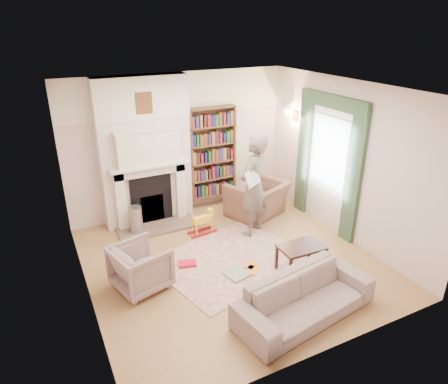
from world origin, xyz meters
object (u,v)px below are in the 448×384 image
man_reading (254,186)px  armchair_left (141,267)px  coffee_table (301,258)px  rocking_horse (202,222)px  bookcase (212,153)px  armchair_reading (257,199)px  sofa (305,298)px  paraffin_heater (136,221)px

man_reading → armchair_left: bearing=-14.5°
coffee_table → rocking_horse: size_ratio=1.32×
bookcase → armchair_reading: bearing=-54.4°
armchair_reading → sofa: bearing=50.2°
coffee_table → man_reading: bearing=94.0°
armchair_reading → armchair_left: armchair_reading is taller
armchair_left → sofa: bearing=-147.0°
bookcase → armchair_reading: 1.33m
armchair_reading → rocking_horse: size_ratio=2.03×
bookcase → sofa: size_ratio=0.93×
sofa → man_reading: (0.53, 2.30, 0.66)m
armchair_left → man_reading: 2.49m
coffee_table → rocking_horse: 2.01m
armchair_left → rocking_horse: (1.45, 1.09, -0.11)m
armchair_reading → sofa: (-0.98, -2.90, -0.06)m
sofa → rocking_horse: (-0.33, 2.68, -0.06)m
sofa → paraffin_heater: (-1.42, 3.21, -0.01)m
bookcase → sofa: (-0.38, -3.74, -0.89)m
bookcase → armchair_reading: bookcase is taller
armchair_left → sofa: size_ratio=0.38×
man_reading → paraffin_heater: 2.26m
rocking_horse → paraffin_heater: bearing=150.5°
sofa → man_reading: bearing=68.1°
sofa → paraffin_heater: sofa is taller
bookcase → armchair_left: 3.15m
armchair_reading → sofa: size_ratio=0.55×
coffee_table → paraffin_heater: (-2.01, 2.32, 0.05)m
bookcase → rocking_horse: 1.58m
armchair_reading → rocking_horse: 1.33m
bookcase → man_reading: 1.47m
bookcase → sofa: bearing=-95.7°
bookcase → coffee_table: 3.01m
coffee_table → rocking_horse: (-0.91, 1.79, 0.01)m
sofa → armchair_left: bearing=129.3°
armchair_reading → sofa: armchair_reading is taller
bookcase → paraffin_heater: 2.08m
armchair_left → man_reading: size_ratio=0.40×
bookcase → armchair_left: size_ratio=2.45×
armchair_left → paraffin_heater: size_ratio=1.37×
armchair_left → man_reading: bearing=-88.3°
sofa → coffee_table: 1.07m
bookcase → armchair_left: bookcase is taller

